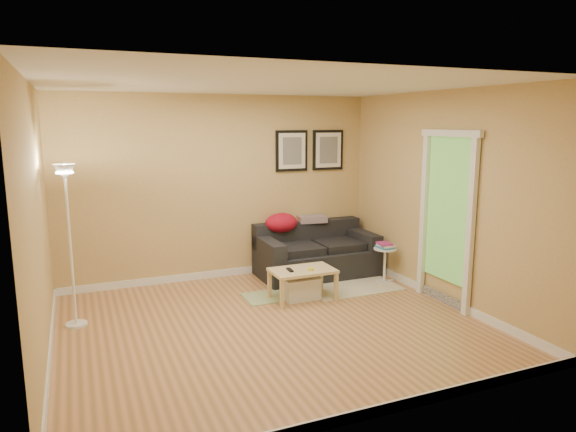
% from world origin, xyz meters
% --- Properties ---
extents(floor, '(4.50, 4.50, 0.00)m').
position_xyz_m(floor, '(0.00, 0.00, 0.00)').
color(floor, tan).
rests_on(floor, ground).
extents(ceiling, '(4.50, 4.50, 0.00)m').
position_xyz_m(ceiling, '(0.00, 0.00, 2.60)').
color(ceiling, white).
rests_on(ceiling, wall_back).
extents(wall_back, '(4.50, 0.00, 4.50)m').
position_xyz_m(wall_back, '(0.00, 2.00, 1.30)').
color(wall_back, tan).
rests_on(wall_back, ground).
extents(wall_front, '(4.50, 0.00, 4.50)m').
position_xyz_m(wall_front, '(0.00, -2.00, 1.30)').
color(wall_front, tan).
rests_on(wall_front, ground).
extents(wall_left, '(0.00, 4.00, 4.00)m').
position_xyz_m(wall_left, '(-2.25, 0.00, 1.30)').
color(wall_left, tan).
rests_on(wall_left, ground).
extents(wall_right, '(0.00, 4.00, 4.00)m').
position_xyz_m(wall_right, '(2.25, 0.00, 1.30)').
color(wall_right, tan).
rests_on(wall_right, ground).
extents(baseboard_back, '(4.50, 0.02, 0.10)m').
position_xyz_m(baseboard_back, '(0.00, 1.99, 0.05)').
color(baseboard_back, white).
rests_on(baseboard_back, ground).
extents(baseboard_front, '(4.50, 0.02, 0.10)m').
position_xyz_m(baseboard_front, '(0.00, -1.99, 0.05)').
color(baseboard_front, white).
rests_on(baseboard_front, ground).
extents(baseboard_left, '(0.02, 4.00, 0.10)m').
position_xyz_m(baseboard_left, '(-2.24, 0.00, 0.05)').
color(baseboard_left, white).
rests_on(baseboard_left, ground).
extents(baseboard_right, '(0.02, 4.00, 0.10)m').
position_xyz_m(baseboard_right, '(2.24, 0.00, 0.05)').
color(baseboard_right, white).
rests_on(baseboard_right, ground).
extents(sofa, '(1.70, 0.90, 0.75)m').
position_xyz_m(sofa, '(1.29, 1.53, 0.38)').
color(sofa, black).
rests_on(sofa, ground).
extents(red_throw, '(0.48, 0.36, 0.28)m').
position_xyz_m(red_throw, '(0.84, 1.79, 0.77)').
color(red_throw, '#BB1136').
rests_on(red_throw, sofa).
extents(plaid_throw, '(0.45, 0.32, 0.10)m').
position_xyz_m(plaid_throw, '(1.36, 1.85, 0.78)').
color(plaid_throw, tan).
rests_on(plaid_throw, sofa).
extents(framed_print_left, '(0.50, 0.04, 0.60)m').
position_xyz_m(framed_print_left, '(1.08, 1.98, 1.80)').
color(framed_print_left, black).
rests_on(framed_print_left, wall_back).
extents(framed_print_right, '(0.50, 0.04, 0.60)m').
position_xyz_m(framed_print_right, '(1.68, 1.98, 1.80)').
color(framed_print_right, black).
rests_on(framed_print_right, wall_back).
extents(area_rug, '(1.25, 0.85, 0.01)m').
position_xyz_m(area_rug, '(1.49, 0.86, 0.01)').
color(area_rug, beige).
rests_on(area_rug, ground).
extents(green_runner, '(0.70, 0.50, 0.01)m').
position_xyz_m(green_runner, '(0.33, 0.89, 0.01)').
color(green_runner, '#668C4C').
rests_on(green_runner, ground).
extents(coffee_table, '(0.88, 0.64, 0.40)m').
position_xyz_m(coffee_table, '(0.66, 0.64, 0.20)').
color(coffee_table, beige).
rests_on(coffee_table, ground).
extents(remote_control, '(0.06, 0.16, 0.02)m').
position_xyz_m(remote_control, '(0.49, 0.64, 0.41)').
color(remote_control, black).
rests_on(remote_control, coffee_table).
extents(tape_roll, '(0.07, 0.07, 0.03)m').
position_xyz_m(tape_roll, '(0.73, 0.55, 0.41)').
color(tape_roll, yellow).
rests_on(tape_roll, coffee_table).
extents(storage_bin, '(0.46, 0.34, 0.28)m').
position_xyz_m(storage_bin, '(0.65, 0.69, 0.14)').
color(storage_bin, white).
rests_on(storage_bin, ground).
extents(side_table, '(0.32, 0.32, 0.49)m').
position_xyz_m(side_table, '(2.02, 0.85, 0.24)').
color(side_table, white).
rests_on(side_table, ground).
extents(book_stack, '(0.20, 0.26, 0.08)m').
position_xyz_m(book_stack, '(2.02, 0.87, 0.53)').
color(book_stack, teal).
rests_on(book_stack, side_table).
extents(floor_lamp, '(0.23, 0.23, 1.79)m').
position_xyz_m(floor_lamp, '(-2.00, 0.83, 0.85)').
color(floor_lamp, white).
rests_on(floor_lamp, ground).
extents(doorway, '(0.12, 1.01, 2.13)m').
position_xyz_m(doorway, '(2.20, -0.15, 1.02)').
color(doorway, white).
rests_on(doorway, ground).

